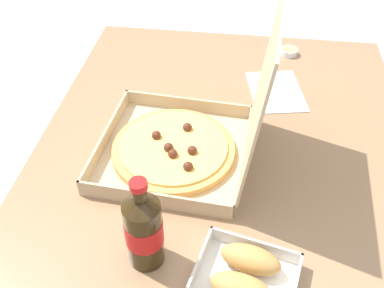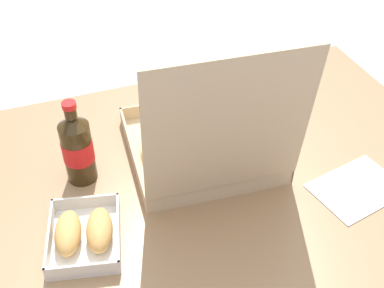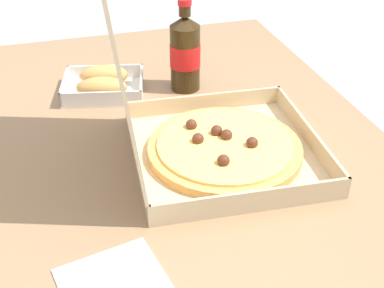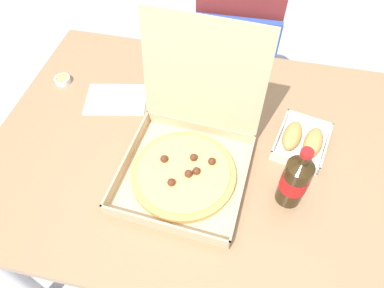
# 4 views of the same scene
# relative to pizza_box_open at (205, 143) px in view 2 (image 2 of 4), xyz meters

# --- Properties ---
(dining_table) EXTENTS (1.35, 0.97, 0.75)m
(dining_table) POSITION_rel_pizza_box_open_xyz_m (0.03, 0.09, -0.13)
(dining_table) COLOR #997551
(dining_table) RESTS_ON ground_plane
(pizza_box_open) EXTENTS (0.39, 0.43, 0.40)m
(pizza_box_open) POSITION_rel_pizza_box_open_xyz_m (0.00, 0.00, 0.00)
(pizza_box_open) COLOR tan
(pizza_box_open) RESTS_ON dining_table
(bread_side_box) EXTENTS (0.19, 0.22, 0.06)m
(bread_side_box) POSITION_rel_pizza_box_open_xyz_m (0.33, 0.16, -0.03)
(bread_side_box) COLOR white
(bread_side_box) RESTS_ON dining_table
(cola_bottle) EXTENTS (0.07, 0.07, 0.22)m
(cola_bottle) POSITION_rel_pizza_box_open_xyz_m (0.30, -0.04, 0.04)
(cola_bottle) COLOR #33230F
(cola_bottle) RESTS_ON dining_table
(paper_menu) EXTENTS (0.24, 0.19, 0.00)m
(paper_menu) POSITION_rel_pizza_box_open_xyz_m (-0.31, 0.22, -0.05)
(paper_menu) COLOR white
(paper_menu) RESTS_ON dining_table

